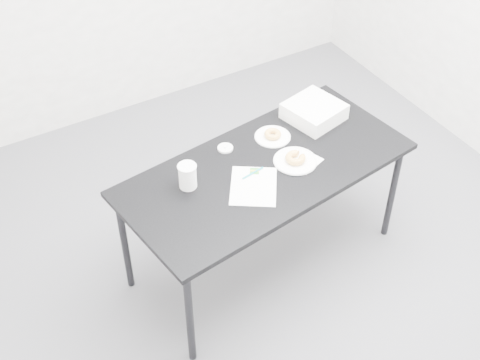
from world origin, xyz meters
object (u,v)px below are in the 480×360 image
coffee_cup (188,176)px  bakery_box (314,111)px  table (265,175)px  scorecard (253,186)px  pen (253,173)px  donut_far (273,134)px  donut_near (295,158)px  plate_far (273,137)px  plate_near (295,161)px

coffee_cup → bakery_box: (0.94, 0.16, -0.02)m
table → scorecard: size_ratio=5.59×
scorecard → pen: pen is taller
scorecard → donut_far: donut_far is taller
bakery_box → scorecard: bearing=-164.6°
scorecard → coffee_cup: 0.36m
donut_near → plate_far: 0.26m
table → scorecard: (-0.14, -0.10, 0.06)m
scorecard → table: bearing=69.3°
scorecard → plate_near: 0.31m
table → donut_near: bearing=-22.6°
scorecard → plate_far: plate_far is taller
scorecard → bakery_box: 0.72m
plate_far → pen: bearing=-140.5°
donut_far → table: bearing=-130.5°
donut_near → scorecard: bearing=-169.7°
table → pen: size_ratio=12.04×
plate_far → coffee_cup: bearing=-168.2°
plate_near → pen: bearing=173.1°
coffee_cup → plate_near: bearing=-11.4°
scorecard → plate_far: (0.32, 0.31, 0.00)m
plate_near → coffee_cup: 0.63m
table → donut_far: donut_far is taller
plate_near → bakery_box: size_ratio=0.82×
plate_far → bakery_box: size_ratio=0.71×
donut_near → pen: bearing=173.1°
pen → coffee_cup: bearing=156.0°
bakery_box → coffee_cup: bearing=176.8°
table → donut_far: size_ratio=17.55×
plate_near → bakery_box: bearing=41.4°
table → donut_near: donut_near is taller
pen → coffee_cup: size_ratio=1.00×
plate_far → coffee_cup: coffee_cup is taller
table → pen: bearing=-179.4°
table → pen: 0.11m
table → plate_far: 0.28m
scorecard → donut_near: 0.31m
table → bakery_box: (0.49, 0.24, 0.11)m
coffee_cup → bakery_box: bearing=9.9°
pen → plate_far: bearing=30.0°
scorecard → plate_far: size_ratio=1.47×
table → bakery_box: bearing=18.3°
plate_near → coffee_cup: bearing=168.6°
coffee_cup → pen: bearing=-14.6°
bakery_box → plate_far: bearing=172.9°
table → donut_far: (0.18, 0.21, 0.08)m
pen → plate_far: size_ratio=0.68×
pen → donut_far: donut_far is taller
donut_far → coffee_cup: bearing=-168.2°
scorecard → coffee_cup: bearing=-177.0°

